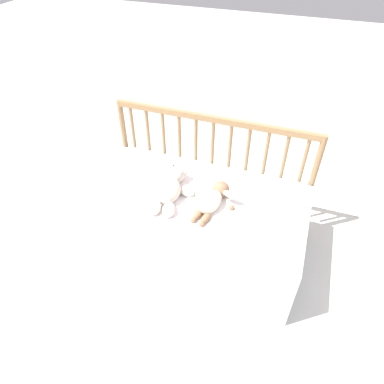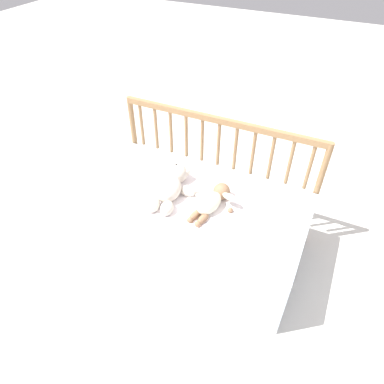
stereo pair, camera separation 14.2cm
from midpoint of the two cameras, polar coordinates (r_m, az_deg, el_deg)
ground_plane at (r=2.25m, az=1.97°, el=-9.29°), size 12.00×12.00×0.00m
crib_mattress at (r=2.09m, az=2.10°, el=-5.54°), size 1.28×0.68×0.43m
crib_rail at (r=2.14m, az=6.30°, el=7.14°), size 1.28×0.04×0.76m
blanket at (r=1.91m, az=1.08°, el=-1.69°), size 0.70×0.48×0.01m
teddy_bear at (r=1.94m, az=-1.56°, el=1.05°), size 0.30×0.39×0.13m
baby at (r=1.87m, az=5.55°, el=-1.57°), size 0.26×0.33×0.10m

